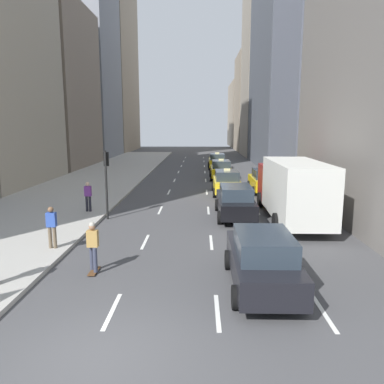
# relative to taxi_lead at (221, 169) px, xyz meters

# --- Properties ---
(ground_plane) EXTENTS (160.00, 160.00, 0.00)m
(ground_plane) POSITION_rel_taxi_lead_xyz_m (-4.00, -26.97, -0.88)
(ground_plane) COLOR #474749
(sidewalk_left) EXTENTS (8.00, 66.00, 0.15)m
(sidewalk_left) POSITION_rel_taxi_lead_xyz_m (-11.00, 0.03, -0.81)
(sidewalk_left) COLOR #ADAAA3
(sidewalk_left) RESTS_ON ground
(lane_markings) EXTENTS (5.72, 56.00, 0.01)m
(lane_markings) POSITION_rel_taxi_lead_xyz_m (-1.40, -3.97, -0.87)
(lane_markings) COLOR white
(lane_markings) RESTS_ON ground
(building_row_left) EXTENTS (6.00, 73.46, 37.32)m
(building_row_left) POSITION_rel_taxi_lead_xyz_m (-18.00, 12.98, 14.48)
(building_row_left) COLOR gray
(building_row_left) RESTS_ON ground
(building_row_right) EXTENTS (6.00, 88.23, 34.05)m
(building_row_right) POSITION_rel_taxi_lead_xyz_m (8.00, 12.26, 12.03)
(building_row_right) COLOR slate
(building_row_right) RESTS_ON ground
(taxi_lead) EXTENTS (2.02, 4.40, 1.87)m
(taxi_lead) POSITION_rel_taxi_lead_xyz_m (0.00, 0.00, 0.00)
(taxi_lead) COLOR yellow
(taxi_lead) RESTS_ON ground
(taxi_second) EXTENTS (2.02, 4.40, 1.87)m
(taxi_second) POSITION_rel_taxi_lead_xyz_m (0.00, -7.76, 0.00)
(taxi_second) COLOR yellow
(taxi_second) RESTS_ON ground
(taxi_third) EXTENTS (2.02, 4.40, 1.87)m
(taxi_third) POSITION_rel_taxi_lead_xyz_m (0.00, 8.14, 0.00)
(taxi_third) COLOR yellow
(taxi_third) RESTS_ON ground
(taxi_fourth) EXTENTS (2.02, 4.40, 1.87)m
(taxi_fourth) POSITION_rel_taxi_lead_xyz_m (2.80, -6.93, 0.00)
(taxi_fourth) COLOR yellow
(taxi_fourth) RESTS_ON ground
(sedan_black_near) EXTENTS (2.02, 4.59, 1.77)m
(sedan_black_near) POSITION_rel_taxi_lead_xyz_m (0.00, -23.42, 0.02)
(sedan_black_near) COLOR black
(sedan_black_near) RESTS_ON ground
(sedan_silver_behind) EXTENTS (2.02, 4.84, 1.74)m
(sedan_silver_behind) POSITION_rel_taxi_lead_xyz_m (0.00, -14.59, 0.01)
(sedan_silver_behind) COLOR black
(sedan_silver_behind) RESTS_ON ground
(box_truck) EXTENTS (2.58, 8.40, 3.15)m
(box_truck) POSITION_rel_taxi_lead_xyz_m (2.80, -15.19, 0.83)
(box_truck) COLOR maroon
(box_truck) RESTS_ON ground
(skateboarder) EXTENTS (0.36, 0.80, 1.75)m
(skateboarder) POSITION_rel_taxi_lead_xyz_m (-5.42, -22.35, 0.08)
(skateboarder) COLOR brown
(skateboarder) RESTS_ON ground
(pedestrian_mid_block) EXTENTS (0.36, 0.22, 1.65)m
(pedestrian_mid_block) POSITION_rel_taxi_lead_xyz_m (-7.61, -20.30, 0.19)
(pedestrian_mid_block) COLOR brown
(pedestrian_mid_block) RESTS_ON sidewalk_left
(pedestrian_far_walking) EXTENTS (0.36, 0.22, 1.65)m
(pedestrian_far_walking) POSITION_rel_taxi_lead_xyz_m (-8.08, -13.98, 0.19)
(pedestrian_far_walking) COLOR #23232D
(pedestrian_far_walking) RESTS_ON sidewalk_left
(traffic_light_pole) EXTENTS (0.24, 0.42, 3.60)m
(traffic_light_pole) POSITION_rel_taxi_lead_xyz_m (-6.75, -15.03, 1.53)
(traffic_light_pole) COLOR black
(traffic_light_pole) RESTS_ON ground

